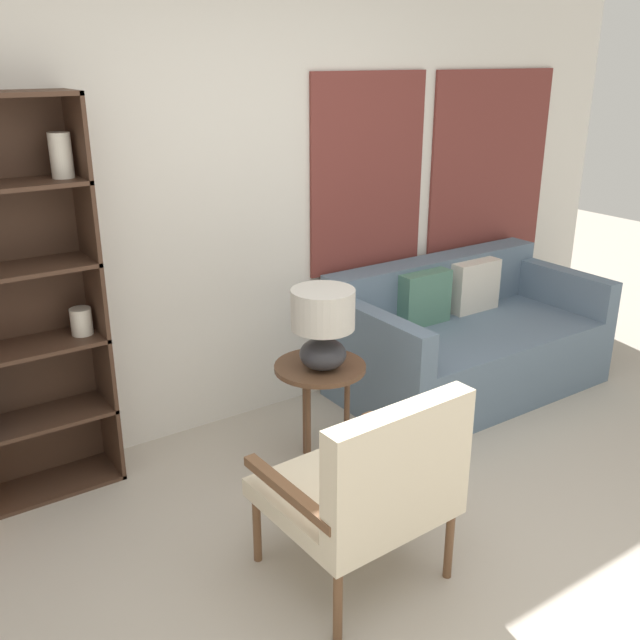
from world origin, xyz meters
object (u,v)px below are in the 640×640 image
Objects in this scene: side_table at (320,378)px; table_lamp at (323,323)px; couch at (464,341)px; armchair at (372,483)px.

side_table is 1.40× the size of table_lamp.
couch is at bearing 12.24° from side_table.
side_table is (-1.33, -0.29, 0.20)m from couch.
armchair is 1.50× the size of side_table.
table_lamp reaches higher than side_table.
table_lamp is (-1.34, -0.33, 0.51)m from couch.
side_table is (0.35, 0.87, 0.02)m from armchair.
table_lamp reaches higher than couch.
armchair is at bearing -112.09° from table_lamp.
table_lamp is at bearing -104.32° from side_table.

